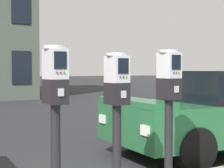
# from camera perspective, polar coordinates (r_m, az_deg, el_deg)

# --- Properties ---
(parking_meter_near_kerb) EXTENTS (0.23, 0.26, 1.52)m
(parking_meter_near_kerb) POSITION_cam_1_polar(r_m,az_deg,el_deg) (3.52, -8.52, -1.95)
(parking_meter_near_kerb) COLOR black
(parking_meter_near_kerb) RESTS_ON sidewalk_slab
(parking_meter_twin_adjacent) EXTENTS (0.23, 0.26, 1.47)m
(parking_meter_twin_adjacent) POSITION_cam_1_polar(r_m,az_deg,el_deg) (3.79, 0.74, -2.17)
(parking_meter_twin_adjacent) COLOR black
(parking_meter_twin_adjacent) RESTS_ON sidewalk_slab
(parking_meter_end_of_row) EXTENTS (0.23, 0.26, 1.51)m
(parking_meter_end_of_row) POSITION_cam_1_polar(r_m,az_deg,el_deg) (4.15, 8.56, -1.39)
(parking_meter_end_of_row) COLOR black
(parking_meter_end_of_row) RESTS_ON sidewalk_slab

